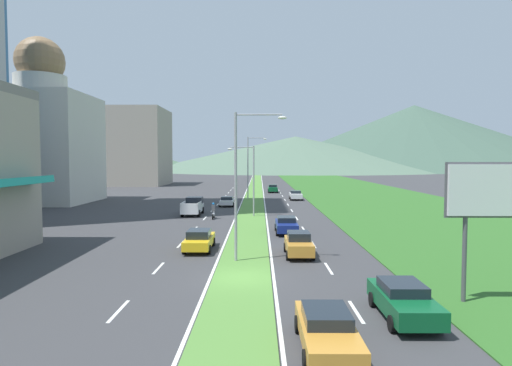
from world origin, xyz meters
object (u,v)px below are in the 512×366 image
car_2 (296,195)px  motorcycle_rider (213,212)px  car_4 (273,188)px  car_6 (299,244)px  billboard_roadside (511,196)px  street_lamp_mid (250,175)px  car_7 (327,329)px  pickup_truck_0 (193,206)px  street_lamp_far (250,164)px  car_3 (403,300)px  car_1 (227,201)px  street_lamp_near (241,176)px  car_5 (199,240)px  car_0 (286,225)px

car_2 → motorcycle_rider: size_ratio=2.25×
car_4 → car_6: size_ratio=0.96×
billboard_roadside → car_2: bearing=96.0°
motorcycle_rider → car_2: bearing=-25.6°
street_lamp_mid → car_7: street_lamp_mid is taller
street_lamp_mid → pickup_truck_0: street_lamp_mid is taller
street_lamp_far → car_7: street_lamp_far is taller
car_4 → car_6: (-0.00, -56.92, 0.01)m
street_lamp_far → car_2: (7.45, -1.17, -5.08)m
car_7 → street_lamp_far: bearing=-176.1°
car_3 → car_6: bearing=-164.4°
car_2 → motorcycle_rider: motorcycle_rider is taller
car_6 → car_7: bearing=-1.4°
car_1 → car_4: car_4 is taller
car_6 → street_lamp_near: bearing=-66.1°
street_lamp_mid → billboard_roadside: street_lamp_mid is taller
car_5 → car_6: (6.99, -1.82, 0.05)m
car_4 → car_5: (-6.99, -55.11, -0.04)m
car_4 → street_lamp_near: bearing=-3.7°
street_lamp_mid → car_5: (-3.31, -18.56, -3.96)m
street_lamp_far → car_0: bearing=-83.2°
car_5 → car_4: bearing=-7.2°
street_lamp_far → car_7: (3.88, -57.02, -5.14)m
car_7 → motorcycle_rider: motorcycle_rider is taller
motorcycle_rider → car_1: bearing=-2.4°
street_lamp_near → billboard_roadside: size_ratio=1.48×
car_5 → car_6: bearing=-104.6°
street_lamp_mid → car_7: (3.34, -34.94, -4.01)m
car_1 → car_4: 26.27m
car_0 → pickup_truck_0: bearing=-141.3°
street_lamp_near → car_6: (3.79, 1.68, -4.68)m
street_lamp_near → car_1: street_lamp_near is taller
street_lamp_mid → car_5: 19.27m
street_lamp_far → car_7: 57.38m
car_1 → car_3: bearing=-166.5°
street_lamp_mid → car_4: street_lamp_mid is taller
car_0 → car_7: 23.69m
car_1 → car_6: car_6 is taller
street_lamp_near → motorcycle_rider: street_lamp_near is taller
motorcycle_rider → pickup_truck_0: bearing=38.4°
car_5 → car_6: size_ratio=1.10×
car_5 → street_lamp_near: bearing=-137.6°
car_0 → pickup_truck_0: 16.38m
car_0 → car_4: 47.79m
street_lamp_far → car_0: (3.96, -33.33, -5.10)m
billboard_roadside → motorcycle_rider: 32.76m
street_lamp_near → street_lamp_far: bearing=90.6°
car_3 → billboard_roadside: bearing=109.7°
car_1 → street_lamp_near: bearing=-174.2°
car_0 → motorcycle_rider: (-7.45, 9.28, -0.00)m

